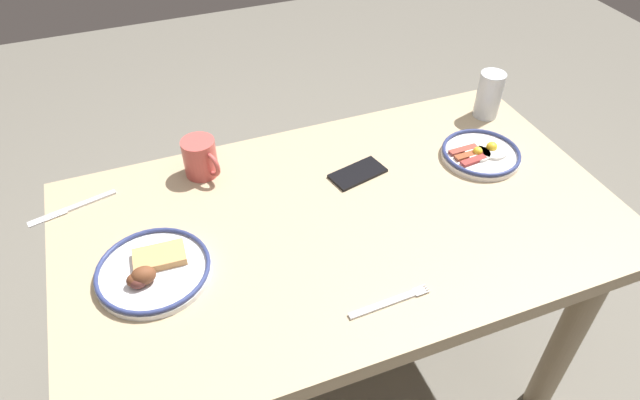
% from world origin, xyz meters
% --- Properties ---
extents(ground_plane, '(6.00, 6.00, 0.00)m').
position_xyz_m(ground_plane, '(0.00, 0.00, 0.00)').
color(ground_plane, '#6B675C').
extents(dining_table, '(1.33, 0.77, 0.74)m').
position_xyz_m(dining_table, '(0.00, 0.00, 0.62)').
color(dining_table, tan).
rests_on(dining_table, ground_plane).
extents(plate_near_main, '(0.21, 0.21, 0.04)m').
position_xyz_m(plate_near_main, '(-0.44, -0.08, 0.76)').
color(plate_near_main, white).
rests_on(plate_near_main, dining_table).
extents(plate_center_pancakes, '(0.25, 0.25, 0.05)m').
position_xyz_m(plate_center_pancakes, '(0.45, 0.02, 0.76)').
color(plate_center_pancakes, white).
rests_on(plate_center_pancakes, dining_table).
extents(coffee_mug, '(0.09, 0.11, 0.10)m').
position_xyz_m(coffee_mug, '(0.27, -0.28, 0.80)').
color(coffee_mug, '#BF4C47').
rests_on(coffee_mug, dining_table).
extents(drinking_glass, '(0.07, 0.07, 0.14)m').
position_xyz_m(drinking_glass, '(-0.56, -0.25, 0.81)').
color(drinking_glass, silver).
rests_on(drinking_glass, dining_table).
extents(cell_phone, '(0.16, 0.10, 0.01)m').
position_xyz_m(cell_phone, '(-0.10, -0.13, 0.75)').
color(cell_phone, black).
rests_on(cell_phone, dining_table).
extents(fork_near, '(0.18, 0.03, 0.01)m').
position_xyz_m(fork_near, '(0.01, 0.27, 0.75)').
color(fork_near, silver).
rests_on(fork_near, dining_table).
extents(butter_knife, '(0.21, 0.07, 0.01)m').
position_xyz_m(butter_knife, '(0.60, -0.26, 0.75)').
color(butter_knife, silver).
rests_on(butter_knife, dining_table).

